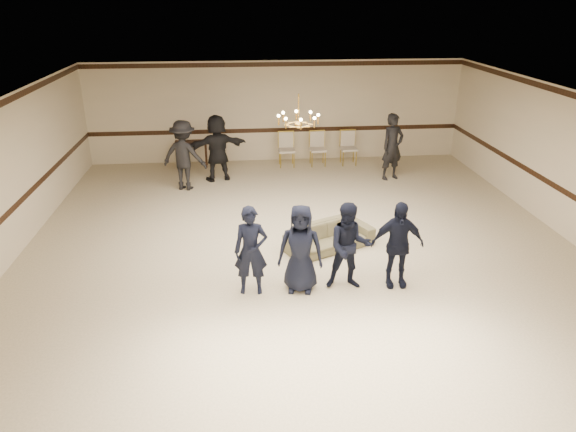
{
  "coord_description": "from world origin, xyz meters",
  "views": [
    {
      "loc": [
        -1.31,
        -10.06,
        5.12
      ],
      "look_at": [
        -0.37,
        -0.5,
        1.09
      ],
      "focal_mm": 33.22,
      "sensor_mm": 36.0,
      "label": 1
    }
  ],
  "objects_px": {
    "banquet_chair_left": "(287,150)",
    "console_table": "(192,154)",
    "boy_c": "(349,247)",
    "boy_d": "(397,244)",
    "adult_mid": "(217,148)",
    "boy_a": "(251,251)",
    "adult_right": "(392,147)",
    "chandelier": "(299,109)",
    "settee": "(330,236)",
    "adult_left": "(184,155)",
    "boy_b": "(301,249)",
    "banquet_chair_mid": "(318,149)",
    "banquet_chair_right": "(349,148)"
  },
  "relations": [
    {
      "from": "console_table",
      "to": "boy_c",
      "type": "bearing_deg",
      "value": -69.1
    },
    {
      "from": "boy_b",
      "to": "adult_left",
      "type": "bearing_deg",
      "value": 124.69
    },
    {
      "from": "chandelier",
      "to": "settee",
      "type": "height_order",
      "value": "chandelier"
    },
    {
      "from": "adult_left",
      "to": "adult_right",
      "type": "bearing_deg",
      "value": -158.18
    },
    {
      "from": "banquet_chair_mid",
      "to": "banquet_chair_right",
      "type": "xyz_separation_m",
      "value": [
        1.0,
        0.0,
        0.0
      ]
    },
    {
      "from": "banquet_chair_left",
      "to": "boy_d",
      "type": "bearing_deg",
      "value": -79.88
    },
    {
      "from": "boy_d",
      "to": "adult_mid",
      "type": "bearing_deg",
      "value": 120.11
    },
    {
      "from": "chandelier",
      "to": "boy_a",
      "type": "xyz_separation_m",
      "value": [
        -1.13,
        -2.45,
        -2.04
      ]
    },
    {
      "from": "boy_c",
      "to": "adult_mid",
      "type": "xyz_separation_m",
      "value": [
        -2.55,
        6.54,
        0.14
      ]
    },
    {
      "from": "banquet_chair_left",
      "to": "banquet_chair_right",
      "type": "xyz_separation_m",
      "value": [
        2.0,
        0.0,
        0.0
      ]
    },
    {
      "from": "adult_mid",
      "to": "banquet_chair_mid",
      "type": "distance_m",
      "value": 3.38
    },
    {
      "from": "adult_mid",
      "to": "banquet_chair_right",
      "type": "bearing_deg",
      "value": -178.79
    },
    {
      "from": "settee",
      "to": "adult_right",
      "type": "distance_m",
      "value": 5.23
    },
    {
      "from": "adult_mid",
      "to": "banquet_chair_left",
      "type": "height_order",
      "value": "adult_mid"
    },
    {
      "from": "boy_a",
      "to": "adult_right",
      "type": "distance_m",
      "value": 7.52
    },
    {
      "from": "boy_b",
      "to": "adult_mid",
      "type": "bearing_deg",
      "value": 115.26
    },
    {
      "from": "boy_a",
      "to": "adult_mid",
      "type": "xyz_separation_m",
      "value": [
        -0.75,
        6.54,
        0.14
      ]
    },
    {
      "from": "banquet_chair_right",
      "to": "boy_c",
      "type": "bearing_deg",
      "value": -103.82
    },
    {
      "from": "boy_a",
      "to": "adult_mid",
      "type": "bearing_deg",
      "value": 100.68
    },
    {
      "from": "adult_right",
      "to": "banquet_chair_mid",
      "type": "relative_size",
      "value": 1.84
    },
    {
      "from": "chandelier",
      "to": "console_table",
      "type": "relative_size",
      "value": 0.94
    },
    {
      "from": "adult_left",
      "to": "boy_c",
      "type": "bearing_deg",
      "value": 139.56
    },
    {
      "from": "chandelier",
      "to": "banquet_chair_right",
      "type": "xyz_separation_m",
      "value": [
        2.25,
        5.25,
        -2.35
      ]
    },
    {
      "from": "banquet_chair_left",
      "to": "console_table",
      "type": "bearing_deg",
      "value": 176.64
    },
    {
      "from": "boy_b",
      "to": "boy_a",
      "type": "bearing_deg",
      "value": -168.93
    },
    {
      "from": "adult_left",
      "to": "banquet_chair_mid",
      "type": "distance_m",
      "value": 4.47
    },
    {
      "from": "adult_right",
      "to": "banquet_chair_left",
      "type": "relative_size",
      "value": 1.84
    },
    {
      "from": "boy_d",
      "to": "banquet_chair_left",
      "type": "height_order",
      "value": "boy_d"
    },
    {
      "from": "chandelier",
      "to": "boy_b",
      "type": "xyz_separation_m",
      "value": [
        -0.23,
        -2.45,
        -2.04
      ]
    },
    {
      "from": "boy_b",
      "to": "console_table",
      "type": "bearing_deg",
      "value": 118.71
    },
    {
      "from": "banquet_chair_right",
      "to": "banquet_chair_mid",
      "type": "bearing_deg",
      "value": 177.84
    },
    {
      "from": "adult_right",
      "to": "boy_b",
      "type": "bearing_deg",
      "value": -140.43
    },
    {
      "from": "boy_c",
      "to": "adult_right",
      "type": "bearing_deg",
      "value": 72.71
    },
    {
      "from": "settee",
      "to": "banquet_chair_mid",
      "type": "xyz_separation_m",
      "value": [
        0.65,
        6.04,
        0.25
      ]
    },
    {
      "from": "adult_left",
      "to": "banquet_chair_mid",
      "type": "relative_size",
      "value": 1.84
    },
    {
      "from": "boy_c",
      "to": "boy_d",
      "type": "bearing_deg",
      "value": 5.24
    },
    {
      "from": "settee",
      "to": "adult_left",
      "type": "height_order",
      "value": "adult_left"
    },
    {
      "from": "chandelier",
      "to": "boy_c",
      "type": "distance_m",
      "value": 3.25
    },
    {
      "from": "boy_b",
      "to": "adult_right",
      "type": "distance_m",
      "value": 7.04
    },
    {
      "from": "settee",
      "to": "banquet_chair_right",
      "type": "relative_size",
      "value": 1.83
    },
    {
      "from": "banquet_chair_left",
      "to": "console_table",
      "type": "distance_m",
      "value": 3.01
    },
    {
      "from": "boy_b",
      "to": "boy_c",
      "type": "height_order",
      "value": "same"
    },
    {
      "from": "adult_left",
      "to": "adult_mid",
      "type": "relative_size",
      "value": 1.0
    },
    {
      "from": "boy_a",
      "to": "boy_d",
      "type": "height_order",
      "value": "same"
    },
    {
      "from": "settee",
      "to": "adult_right",
      "type": "bearing_deg",
      "value": 34.56
    },
    {
      "from": "boy_b",
      "to": "banquet_chair_mid",
      "type": "xyz_separation_m",
      "value": [
        1.49,
        7.7,
        -0.31
      ]
    },
    {
      "from": "boy_a",
      "to": "adult_right",
      "type": "xyz_separation_m",
      "value": [
        4.35,
        6.14,
        0.14
      ]
    },
    {
      "from": "settee",
      "to": "console_table",
      "type": "relative_size",
      "value": 1.93
    },
    {
      "from": "boy_a",
      "to": "boy_b",
      "type": "height_order",
      "value": "same"
    },
    {
      "from": "adult_mid",
      "to": "adult_right",
      "type": "xyz_separation_m",
      "value": [
        5.1,
        -0.4,
        0.0
      ]
    }
  ]
}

